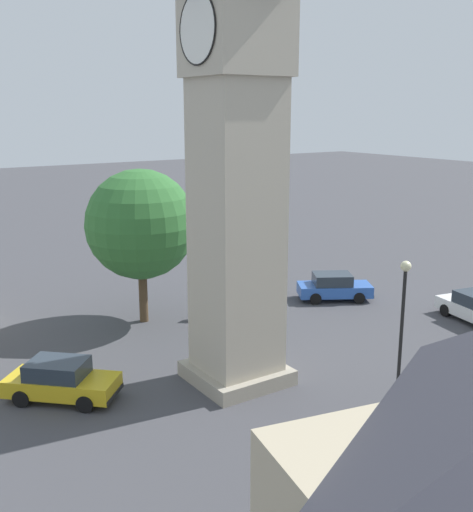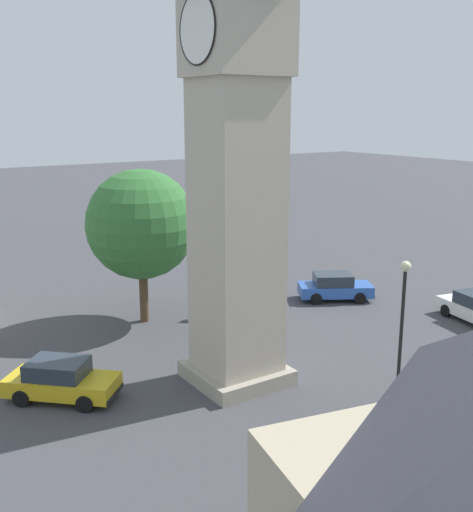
{
  "view_description": "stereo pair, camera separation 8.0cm",
  "coord_description": "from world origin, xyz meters",
  "px_view_note": "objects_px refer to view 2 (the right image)",
  "views": [
    {
      "loc": [
        18.63,
        -12.42,
        10.54
      ],
      "look_at": [
        0.0,
        0.0,
        5.12
      ],
      "focal_mm": 42.37,
      "sensor_mm": 36.0,
      "label": 1
    },
    {
      "loc": [
        18.68,
        -12.35,
        10.54
      ],
      "look_at": [
        0.0,
        0.0,
        5.12
      ],
      "focal_mm": 42.37,
      "sensor_mm": 36.0,
      "label": 2
    }
  ],
  "objects_px": {
    "car_blue_kerb": "(335,287)",
    "pedestrian": "(205,300)",
    "clock_tower": "(237,58)",
    "car_red_corner": "(61,380)",
    "lamp_post": "(402,318)",
    "tree": "(141,224)"
  },
  "relations": [
    {
      "from": "car_blue_kerb",
      "to": "lamp_post",
      "type": "relative_size",
      "value": 0.77
    },
    {
      "from": "car_blue_kerb",
      "to": "lamp_post",
      "type": "distance_m",
      "value": 14.05
    },
    {
      "from": "car_blue_kerb",
      "to": "lamp_post",
      "type": "bearing_deg",
      "value": -33.56
    },
    {
      "from": "car_red_corner",
      "to": "tree",
      "type": "relative_size",
      "value": 0.53
    },
    {
      "from": "car_red_corner",
      "to": "car_blue_kerb",
      "type": "bearing_deg",
      "value": 101.68
    },
    {
      "from": "clock_tower",
      "to": "tree",
      "type": "height_order",
      "value": "clock_tower"
    },
    {
      "from": "car_blue_kerb",
      "to": "pedestrian",
      "type": "distance_m",
      "value": 7.89
    },
    {
      "from": "tree",
      "to": "lamp_post",
      "type": "xyz_separation_m",
      "value": [
        14.14,
        2.98,
        -1.29
      ]
    },
    {
      "from": "clock_tower",
      "to": "pedestrian",
      "type": "bearing_deg",
      "value": 158.9
    },
    {
      "from": "pedestrian",
      "to": "lamp_post",
      "type": "bearing_deg",
      "value": 0.83
    },
    {
      "from": "car_blue_kerb",
      "to": "pedestrian",
      "type": "height_order",
      "value": "pedestrian"
    },
    {
      "from": "clock_tower",
      "to": "car_red_corner",
      "type": "xyz_separation_m",
      "value": [
        -2.23,
        -6.36,
        -11.56
      ]
    },
    {
      "from": "lamp_post",
      "to": "pedestrian",
      "type": "bearing_deg",
      "value": -179.17
    },
    {
      "from": "lamp_post",
      "to": "car_red_corner",
      "type": "bearing_deg",
      "value": -130.71
    },
    {
      "from": "pedestrian",
      "to": "tree",
      "type": "relative_size",
      "value": 0.22
    },
    {
      "from": "car_blue_kerb",
      "to": "pedestrian",
      "type": "xyz_separation_m",
      "value": [
        -1.3,
        -7.78,
        0.25
      ]
    },
    {
      "from": "clock_tower",
      "to": "car_red_corner",
      "type": "relative_size",
      "value": 5.07
    },
    {
      "from": "car_red_corner",
      "to": "lamp_post",
      "type": "xyz_separation_m",
      "value": [
        7.96,
        9.25,
        3.0
      ]
    },
    {
      "from": "pedestrian",
      "to": "tree",
      "type": "height_order",
      "value": "tree"
    },
    {
      "from": "clock_tower",
      "to": "car_blue_kerb",
      "type": "relative_size",
      "value": 4.78
    },
    {
      "from": "clock_tower",
      "to": "car_blue_kerb",
      "type": "xyz_separation_m",
      "value": [
        -5.71,
        10.48,
        -11.56
      ]
    },
    {
      "from": "tree",
      "to": "pedestrian",
      "type": "bearing_deg",
      "value": 63.32
    }
  ]
}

